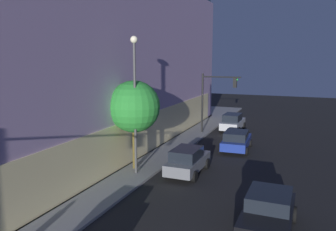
{
  "coord_description": "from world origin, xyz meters",
  "views": [
    {
      "loc": [
        -8.94,
        -2.9,
        7.23
      ],
      "look_at": [
        9.08,
        4.45,
        3.95
      ],
      "focal_mm": 36.41,
      "sensor_mm": 36.0,
      "label": 1
    }
  ],
  "objects_px": {
    "car_black": "(268,212)",
    "car_blue": "(236,140)",
    "sidewalk_tree": "(134,107)",
    "modern_building": "(28,51)",
    "car_grey": "(188,160)",
    "traffic_light_far_corner": "(215,93)",
    "street_lamp_sidewalk": "(135,89)",
    "car_silver": "(233,122)"
  },
  "relations": [
    {
      "from": "street_lamp_sidewalk",
      "to": "car_black",
      "type": "bearing_deg",
      "value": -116.07
    },
    {
      "from": "modern_building",
      "to": "sidewalk_tree",
      "type": "distance_m",
      "value": 13.69
    },
    {
      "from": "modern_building",
      "to": "sidewalk_tree",
      "type": "relative_size",
      "value": 6.37
    },
    {
      "from": "traffic_light_far_corner",
      "to": "car_silver",
      "type": "height_order",
      "value": "traffic_light_far_corner"
    },
    {
      "from": "car_black",
      "to": "car_silver",
      "type": "bearing_deg",
      "value": 15.75
    },
    {
      "from": "street_lamp_sidewalk",
      "to": "car_silver",
      "type": "xyz_separation_m",
      "value": [
        15.45,
        -2.88,
        -4.48
      ]
    },
    {
      "from": "modern_building",
      "to": "car_silver",
      "type": "bearing_deg",
      "value": -56.81
    },
    {
      "from": "car_black",
      "to": "street_lamp_sidewalk",
      "type": "bearing_deg",
      "value": 63.93
    },
    {
      "from": "modern_building",
      "to": "car_silver",
      "type": "height_order",
      "value": "modern_building"
    },
    {
      "from": "modern_building",
      "to": "traffic_light_far_corner",
      "type": "bearing_deg",
      "value": -61.17
    },
    {
      "from": "street_lamp_sidewalk",
      "to": "car_grey",
      "type": "distance_m",
      "value": 5.55
    },
    {
      "from": "modern_building",
      "to": "car_black",
      "type": "bearing_deg",
      "value": -113.15
    },
    {
      "from": "sidewalk_tree",
      "to": "car_blue",
      "type": "bearing_deg",
      "value": -34.75
    },
    {
      "from": "car_blue",
      "to": "modern_building",
      "type": "bearing_deg",
      "value": 100.35
    },
    {
      "from": "sidewalk_tree",
      "to": "car_black",
      "type": "height_order",
      "value": "sidewalk_tree"
    },
    {
      "from": "car_black",
      "to": "car_blue",
      "type": "relative_size",
      "value": 0.99
    },
    {
      "from": "street_lamp_sidewalk",
      "to": "car_grey",
      "type": "relative_size",
      "value": 1.95
    },
    {
      "from": "car_black",
      "to": "modern_building",
      "type": "bearing_deg",
      "value": 66.85
    },
    {
      "from": "car_silver",
      "to": "car_grey",
      "type": "bearing_deg",
      "value": -179.94
    },
    {
      "from": "traffic_light_far_corner",
      "to": "sidewalk_tree",
      "type": "distance_m",
      "value": 12.42
    },
    {
      "from": "traffic_light_far_corner",
      "to": "modern_building",
      "type": "bearing_deg",
      "value": 118.83
    },
    {
      "from": "street_lamp_sidewalk",
      "to": "car_blue",
      "type": "distance_m",
      "value": 10.54
    },
    {
      "from": "traffic_light_far_corner",
      "to": "car_grey",
      "type": "distance_m",
      "value": 12.1
    },
    {
      "from": "sidewalk_tree",
      "to": "street_lamp_sidewalk",
      "type": "bearing_deg",
      "value": -148.65
    },
    {
      "from": "modern_building",
      "to": "car_blue",
      "type": "relative_size",
      "value": 8.24
    },
    {
      "from": "modern_building",
      "to": "street_lamp_sidewalk",
      "type": "bearing_deg",
      "value": -111.2
    },
    {
      "from": "traffic_light_far_corner",
      "to": "car_black",
      "type": "relative_size",
      "value": 1.3
    },
    {
      "from": "street_lamp_sidewalk",
      "to": "car_black",
      "type": "height_order",
      "value": "street_lamp_sidewalk"
    },
    {
      "from": "street_lamp_sidewalk",
      "to": "modern_building",
      "type": "bearing_deg",
      "value": 68.8
    },
    {
      "from": "traffic_light_far_corner",
      "to": "car_blue",
      "type": "distance_m",
      "value": 6.53
    },
    {
      "from": "traffic_light_far_corner",
      "to": "street_lamp_sidewalk",
      "type": "relative_size",
      "value": 0.68
    },
    {
      "from": "sidewalk_tree",
      "to": "car_silver",
      "type": "bearing_deg",
      "value": -13.05
    },
    {
      "from": "car_black",
      "to": "car_blue",
      "type": "bearing_deg",
      "value": 16.8
    },
    {
      "from": "traffic_light_far_corner",
      "to": "car_silver",
      "type": "relative_size",
      "value": 1.31
    },
    {
      "from": "modern_building",
      "to": "car_grey",
      "type": "relative_size",
      "value": 8.46
    },
    {
      "from": "traffic_light_far_corner",
      "to": "car_grey",
      "type": "bearing_deg",
      "value": -173.5
    },
    {
      "from": "modern_building",
      "to": "car_silver",
      "type": "relative_size",
      "value": 8.39
    },
    {
      "from": "car_black",
      "to": "car_grey",
      "type": "bearing_deg",
      "value": 44.66
    },
    {
      "from": "car_blue",
      "to": "car_silver",
      "type": "height_order",
      "value": "car_silver"
    },
    {
      "from": "car_grey",
      "to": "car_blue",
      "type": "relative_size",
      "value": 0.97
    },
    {
      "from": "sidewalk_tree",
      "to": "car_blue",
      "type": "relative_size",
      "value": 1.29
    },
    {
      "from": "street_lamp_sidewalk",
      "to": "car_black",
      "type": "distance_m",
      "value": 10.38
    }
  ]
}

